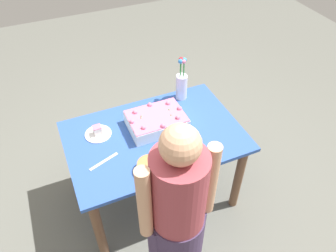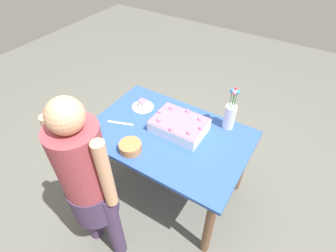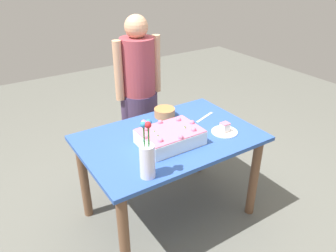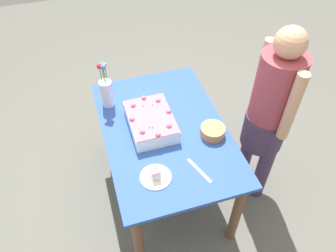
% 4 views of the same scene
% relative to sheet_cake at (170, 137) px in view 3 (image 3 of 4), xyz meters
% --- Properties ---
extents(ground_plane, '(8.00, 8.00, 0.00)m').
position_rel_sheet_cake_xyz_m(ground_plane, '(0.05, 0.08, -0.79)').
color(ground_plane, '#606058').
extents(dining_table, '(1.29, 0.86, 0.74)m').
position_rel_sheet_cake_xyz_m(dining_table, '(0.05, 0.08, -0.18)').
color(dining_table, '#2F54A5').
rests_on(dining_table, ground_plane).
extents(sheet_cake, '(0.42, 0.30, 0.13)m').
position_rel_sheet_cake_xyz_m(sheet_cake, '(0.00, 0.00, 0.00)').
color(sheet_cake, white).
rests_on(sheet_cake, dining_table).
extents(serving_plate_with_slice, '(0.20, 0.20, 0.08)m').
position_rel_sheet_cake_xyz_m(serving_plate_with_slice, '(0.43, -0.09, -0.03)').
color(serving_plate_with_slice, white).
rests_on(serving_plate_with_slice, dining_table).
extents(cake_knife, '(0.22, 0.09, 0.00)m').
position_rel_sheet_cake_xyz_m(cake_knife, '(0.46, 0.19, -0.05)').
color(cake_knife, silver).
rests_on(cake_knife, dining_table).
extents(flower_vase, '(0.09, 0.09, 0.38)m').
position_rel_sheet_cake_xyz_m(flower_vase, '(-0.32, -0.25, 0.08)').
color(flower_vase, white).
rests_on(flower_vase, dining_table).
extents(fruit_bowl, '(0.17, 0.17, 0.07)m').
position_rel_sheet_cake_xyz_m(fruit_bowl, '(0.20, 0.39, -0.02)').
color(fruit_bowl, '#BD7A45').
rests_on(fruit_bowl, dining_table).
extents(person_standing, '(0.45, 0.31, 1.49)m').
position_rel_sheet_cake_xyz_m(person_standing, '(0.20, 0.81, 0.06)').
color(person_standing, '#443354').
rests_on(person_standing, ground_plane).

